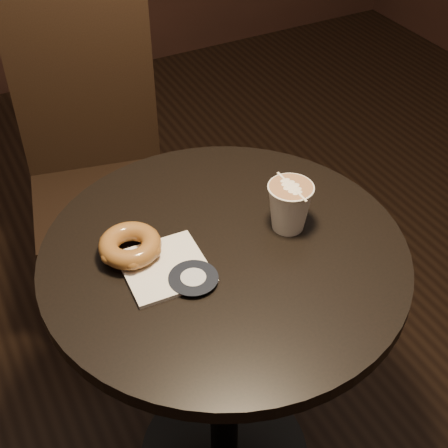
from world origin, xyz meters
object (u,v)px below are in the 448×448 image
object	(u,v)px
cafe_table	(224,319)
chair	(95,153)
doughnut	(130,245)
latte_cup	(289,207)
pastry_bag	(165,267)

from	to	relation	value
cafe_table	chair	bearing A→B (deg)	93.15
cafe_table	doughnut	xyz separation A→B (m)	(-0.16, 0.07, 0.23)
chair	latte_cup	world-z (taller)	chair
chair	pastry_bag	distance (m)	0.74
doughnut	pastry_bag	bearing A→B (deg)	-55.63
doughnut	latte_cup	xyz separation A→B (m)	(0.30, -0.06, 0.02)
chair	doughnut	world-z (taller)	chair
chair	latte_cup	size ratio (longest dim) A/B	9.97
doughnut	latte_cup	size ratio (longest dim) A/B	1.18
cafe_table	pastry_bag	world-z (taller)	pastry_bag
chair	pastry_bag	bearing A→B (deg)	-84.01
cafe_table	doughnut	bearing A→B (deg)	157.88
cafe_table	chair	size ratio (longest dim) A/B	0.76
chair	latte_cup	xyz separation A→B (m)	(0.18, -0.71, 0.25)
chair	doughnut	xyz separation A→B (m)	(-0.12, -0.65, 0.23)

